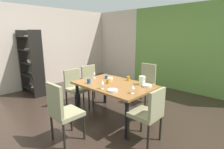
{
  "coord_description": "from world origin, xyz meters",
  "views": [
    {
      "loc": [
        2.88,
        -2.47,
        1.76
      ],
      "look_at": [
        0.2,
        0.32,
        0.85
      ],
      "focal_mm": 28.0,
      "sensor_mm": 36.0,
      "label": 1
    }
  ],
  "objects_px": {
    "chair_right_near": "(149,112)",
    "cup_left": "(108,81)",
    "wine_glass_rear": "(102,82)",
    "chair_head_near": "(62,110)",
    "wine_glass_north": "(94,73)",
    "chair_left_near": "(75,86)",
    "wine_glass_near_window": "(133,87)",
    "cup_east": "(128,78)",
    "cup_front": "(106,77)",
    "dining_table": "(114,88)",
    "cup_right": "(89,81)",
    "display_shelf": "(31,63)",
    "chair_left_far": "(92,82)",
    "chair_head_far": "(145,81)",
    "serving_bowl_west": "(147,86)",
    "pitcher_corner": "(142,80)",
    "serving_bowl_near_shelf": "(113,90)",
    "serving_bowl_south": "(110,79)"
  },
  "relations": [
    {
      "from": "chair_left_near",
      "to": "chair_right_near",
      "type": "distance_m",
      "value": 2.04
    },
    {
      "from": "chair_head_near",
      "to": "cup_front",
      "type": "height_order",
      "value": "chair_head_near"
    },
    {
      "from": "wine_glass_rear",
      "to": "cup_left",
      "type": "bearing_deg",
      "value": 118.92
    },
    {
      "from": "chair_head_near",
      "to": "cup_left",
      "type": "distance_m",
      "value": 1.16
    },
    {
      "from": "chair_left_far",
      "to": "wine_glass_north",
      "type": "bearing_deg",
      "value": 59.43
    },
    {
      "from": "chair_left_near",
      "to": "cup_right",
      "type": "height_order",
      "value": "chair_left_near"
    },
    {
      "from": "chair_right_near",
      "to": "display_shelf",
      "type": "relative_size",
      "value": 0.5
    },
    {
      "from": "chair_head_far",
      "to": "wine_glass_rear",
      "type": "bearing_deg",
      "value": 92.95
    },
    {
      "from": "cup_east",
      "to": "cup_left",
      "type": "height_order",
      "value": "cup_east"
    },
    {
      "from": "chair_head_near",
      "to": "wine_glass_north",
      "type": "height_order",
      "value": "chair_head_near"
    },
    {
      "from": "chair_head_near",
      "to": "chair_right_near",
      "type": "bearing_deg",
      "value": 43.06
    },
    {
      "from": "chair_head_near",
      "to": "cup_right",
      "type": "height_order",
      "value": "chair_head_near"
    },
    {
      "from": "chair_head_far",
      "to": "chair_left_far",
      "type": "xyz_separation_m",
      "value": [
        -1.02,
        -0.95,
        -0.02
      ]
    },
    {
      "from": "wine_glass_north",
      "to": "wine_glass_near_window",
      "type": "height_order",
      "value": "wine_glass_north"
    },
    {
      "from": "dining_table",
      "to": "cup_right",
      "type": "height_order",
      "value": "cup_right"
    },
    {
      "from": "cup_left",
      "to": "cup_front",
      "type": "distance_m",
      "value": 0.41
    },
    {
      "from": "chair_left_far",
      "to": "chair_right_near",
      "type": "bearing_deg",
      "value": 76.11
    },
    {
      "from": "serving_bowl_near_shelf",
      "to": "cup_east",
      "type": "bearing_deg",
      "value": 108.81
    },
    {
      "from": "chair_left_far",
      "to": "wine_glass_rear",
      "type": "height_order",
      "value": "chair_left_far"
    },
    {
      "from": "chair_left_near",
      "to": "wine_glass_near_window",
      "type": "distance_m",
      "value": 1.69
    },
    {
      "from": "chair_head_near",
      "to": "cup_front",
      "type": "bearing_deg",
      "value": 106.55
    },
    {
      "from": "chair_right_near",
      "to": "cup_right",
      "type": "relative_size",
      "value": 9.47
    },
    {
      "from": "wine_glass_rear",
      "to": "cup_right",
      "type": "xyz_separation_m",
      "value": [
        -0.48,
        0.06,
        -0.08
      ]
    },
    {
      "from": "chair_left_near",
      "to": "wine_glass_near_window",
      "type": "relative_size",
      "value": 6.22
    },
    {
      "from": "dining_table",
      "to": "cup_east",
      "type": "xyz_separation_m",
      "value": [
        0.05,
        0.4,
        0.13
      ]
    },
    {
      "from": "display_shelf",
      "to": "cup_left",
      "type": "xyz_separation_m",
      "value": [
        2.69,
        0.47,
        -0.14
      ]
    },
    {
      "from": "cup_east",
      "to": "pitcher_corner",
      "type": "distance_m",
      "value": 0.41
    },
    {
      "from": "chair_right_near",
      "to": "cup_front",
      "type": "relative_size",
      "value": 12.64
    },
    {
      "from": "cup_left",
      "to": "wine_glass_near_window",
      "type": "bearing_deg",
      "value": -10.36
    },
    {
      "from": "display_shelf",
      "to": "cup_east",
      "type": "distance_m",
      "value": 3.0
    },
    {
      "from": "cup_right",
      "to": "cup_front",
      "type": "bearing_deg",
      "value": 91.93
    },
    {
      "from": "display_shelf",
      "to": "wine_glass_near_window",
      "type": "distance_m",
      "value": 3.45
    },
    {
      "from": "chair_left_far",
      "to": "wine_glass_rear",
      "type": "distance_m",
      "value": 1.31
    },
    {
      "from": "cup_east",
      "to": "cup_right",
      "type": "bearing_deg",
      "value": -121.72
    },
    {
      "from": "chair_left_near",
      "to": "cup_left",
      "type": "distance_m",
      "value": 0.97
    },
    {
      "from": "pitcher_corner",
      "to": "wine_glass_near_window",
      "type": "bearing_deg",
      "value": -71.61
    },
    {
      "from": "chair_right_near",
      "to": "chair_left_far",
      "type": "xyz_separation_m",
      "value": [
        -2.04,
        0.5,
        0.01
      ]
    },
    {
      "from": "wine_glass_north",
      "to": "cup_left",
      "type": "distance_m",
      "value": 0.56
    },
    {
      "from": "chair_left_far",
      "to": "cup_front",
      "type": "distance_m",
      "value": 0.65
    },
    {
      "from": "serving_bowl_near_shelf",
      "to": "chair_head_near",
      "type": "bearing_deg",
      "value": -110.7
    },
    {
      "from": "serving_bowl_west",
      "to": "pitcher_corner",
      "type": "height_order",
      "value": "pitcher_corner"
    },
    {
      "from": "serving_bowl_south",
      "to": "cup_right",
      "type": "relative_size",
      "value": 1.22
    },
    {
      "from": "chair_head_far",
      "to": "wine_glass_rear",
      "type": "relative_size",
      "value": 5.77
    },
    {
      "from": "chair_right_near",
      "to": "chair_head_far",
      "type": "relative_size",
      "value": 0.94
    },
    {
      "from": "chair_right_near",
      "to": "cup_left",
      "type": "height_order",
      "value": "chair_right_near"
    },
    {
      "from": "chair_right_near",
      "to": "wine_glass_north",
      "type": "distance_m",
      "value": 1.72
    },
    {
      "from": "cup_east",
      "to": "cup_right",
      "type": "height_order",
      "value": "cup_right"
    },
    {
      "from": "chair_head_far",
      "to": "cup_front",
      "type": "height_order",
      "value": "chair_head_far"
    },
    {
      "from": "display_shelf",
      "to": "wine_glass_rear",
      "type": "distance_m",
      "value": 2.87
    },
    {
      "from": "wine_glass_north",
      "to": "wine_glass_rear",
      "type": "distance_m",
      "value": 0.83
    }
  ]
}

